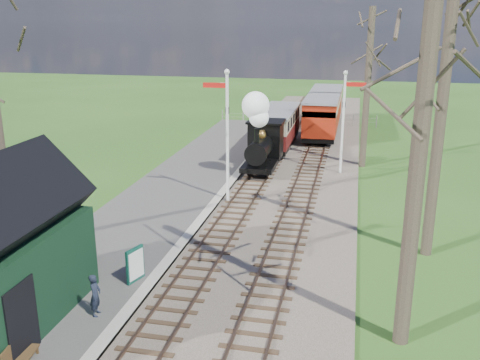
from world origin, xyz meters
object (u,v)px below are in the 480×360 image
object	(u,v)px
sign_board	(135,264)
person	(95,295)
semaphore_far	(345,115)
semaphore_near	(226,127)
locomotive	(262,137)
red_carriage_a	(321,117)
red_carriage_b	(326,105)
bench	(18,354)
coach	(278,126)

from	to	relation	value
sign_board	person	size ratio (longest dim) A/B	0.92
semaphore_far	sign_board	bearing A→B (deg)	-112.49
semaphore_near	locomotive	bearing A→B (deg)	81.66
red_carriage_a	red_carriage_b	bearing A→B (deg)	90.00
red_carriage_b	person	distance (m)	31.12
bench	coach	bearing A→B (deg)	83.70
coach	red_carriage_a	xyz separation A→B (m)	(2.60, 3.24, 0.13)
red_carriage_b	bench	world-z (taller)	red_carriage_b
semaphore_far	red_carriage_a	world-z (taller)	semaphore_far
person	sign_board	bearing A→B (deg)	-15.35
semaphore_near	locomotive	size ratio (longest dim) A/B	1.36
bench	red_carriage_b	bearing A→B (deg)	80.94
coach	locomotive	bearing A→B (deg)	-90.11
locomotive	red_carriage_a	size ratio (longest dim) A/B	0.79
locomotive	semaphore_near	bearing A→B (deg)	-98.34
semaphore_near	semaphore_far	world-z (taller)	semaphore_near
bench	person	xyz separation A→B (m)	(0.76, 2.60, 0.29)
semaphore_far	red_carriage_b	xyz separation A→B (m)	(-1.77, 13.97, -1.67)
bench	person	size ratio (longest dim) A/B	1.02
red_carriage_a	person	distance (m)	25.70
semaphore_near	sign_board	distance (m)	9.13
sign_board	bench	xyz separation A→B (m)	(-1.04, -4.79, -0.24)
red_carriage_a	bench	bearing A→B (deg)	-100.81
locomotive	red_carriage_a	distance (m)	9.67
semaphore_near	coach	world-z (taller)	semaphore_near
red_carriage_a	sign_board	size ratio (longest dim) A/B	5.06
locomotive	red_carriage_a	xyz separation A→B (m)	(2.61, 9.30, -0.44)
red_carriage_b	sign_board	size ratio (longest dim) A/B	5.06
coach	person	xyz separation A→B (m)	(-1.97, -22.04, -0.72)
locomotive	bench	world-z (taller)	locomotive
semaphore_near	red_carriage_a	xyz separation A→B (m)	(3.37, 14.47, -1.95)
semaphore_far	bench	distance (m)	20.86
red_carriage_b	bench	distance (m)	33.82
semaphore_far	red_carriage_a	distance (m)	8.81
red_carriage_a	semaphore_far	bearing A→B (deg)	-78.17
sign_board	bench	distance (m)	4.90
semaphore_near	coach	size ratio (longest dim) A/B	0.85
red_carriage_b	bench	size ratio (longest dim) A/B	4.55
semaphore_far	bench	xyz separation A→B (m)	(-7.09, -19.41, -2.82)
locomotive	sign_board	world-z (taller)	locomotive
coach	bench	world-z (taller)	coach
red_carriage_a	person	world-z (taller)	red_carriage_a
semaphore_far	semaphore_near	bearing A→B (deg)	-130.60
coach	red_carriage_b	world-z (taller)	red_carriage_b
semaphore_near	semaphore_far	size ratio (longest dim) A/B	1.09
coach	semaphore_near	bearing A→B (deg)	-93.92
semaphore_near	coach	xyz separation A→B (m)	(0.77, 11.23, -2.08)
locomotive	red_carriage_b	xyz separation A→B (m)	(2.61, 14.80, -0.44)
coach	bench	size ratio (longest dim) A/B	5.75
semaphore_far	bench	size ratio (longest dim) A/B	4.48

